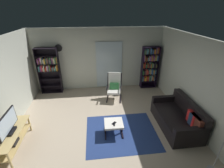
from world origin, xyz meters
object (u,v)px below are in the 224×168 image
bookshelf_near_tv (49,68)px  cell_phone (114,123)px  ottoman (114,125)px  wall_clock (58,48)px  bookshelf_near_sofa (149,66)px  lounge_armchair (114,86)px  television (8,124)px  tv_remote (114,124)px  leather_sofa (178,118)px  tv_stand (12,138)px

bookshelf_near_tv → cell_phone: 3.72m
ottoman → wall_clock: (-1.83, 2.95, 1.53)m
bookshelf_near_sofa → lounge_armchair: bookshelf_near_sofa is taller
television → bookshelf_near_tv: size_ratio=0.45×
bookshelf_near_tv → bookshelf_near_sofa: (4.21, -0.00, -0.07)m
wall_clock → ottoman: bearing=-58.1°
ottoman → cell_phone: bearing=-81.1°
bookshelf_near_sofa → ottoman: size_ratio=3.45×
cell_phone → tv_remote: bearing=-38.8°
lounge_armchair → wall_clock: size_ratio=3.53×
bookshelf_near_tv → ottoman: bearing=-50.8°
bookshelf_near_sofa → leather_sofa: bearing=-89.0°
tv_stand → lounge_armchair: lounge_armchair is taller
television → cell_phone: television is taller
tv_stand → bookshelf_near_sofa: size_ratio=0.73×
television → ottoman: (2.60, 0.22, -0.45)m
tv_stand → tv_remote: 2.61m
leather_sofa → wall_clock: wall_clock is taller
ottoman → cell_phone: size_ratio=3.81×
leather_sofa → lounge_armchair: lounge_armchair is taller
bookshelf_near_sofa → lounge_armchair: size_ratio=1.80×
tv_stand → leather_sofa: leather_sofa is taller
television → ottoman: bearing=4.8°
tv_stand → ottoman: bearing=5.1°
tv_stand → ottoman: tv_stand is taller
bookshelf_near_tv → bookshelf_near_sofa: 4.21m
ottoman → bookshelf_near_tv: bearing=129.2°
bookshelf_near_tv → lounge_armchair: 2.75m
television → ottoman: size_ratio=1.60×
leather_sofa → television: bearing=-176.4°
wall_clock → bookshelf_near_sofa: bearing=-2.1°
lounge_armchair → bookshelf_near_sofa: bearing=26.5°
tv_remote → tv_stand: bearing=-161.6°
tv_stand → bookshelf_near_tv: bookshelf_near_tv is taller
television → cell_phone: bearing=4.1°
television → wall_clock: wall_clock is taller
bookshelf_near_tv → leather_sofa: (4.26, -2.75, -0.76)m
television → tv_remote: 2.63m
lounge_armchair → ottoman: (-0.27, -1.99, -0.21)m
bookshelf_near_tv → leather_sofa: size_ratio=1.12×
tv_stand → bookshelf_near_sofa: 5.48m
wall_clock → leather_sofa: bearing=-37.2°
television → lounge_armchair: (2.87, 2.21, -0.23)m
ottoman → wall_clock: size_ratio=1.84×
tv_remote → cell_phone: size_ratio=1.03×
tv_stand → tv_remote: tv_stand is taller
television → lounge_armchair: 3.63m
ottoman → tv_remote: bearing=-83.1°
bookshelf_near_tv → tv_remote: bearing=-51.5°
bookshelf_near_sofa → leather_sofa: bookshelf_near_sofa is taller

